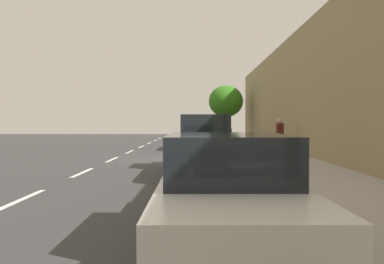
{
  "coord_description": "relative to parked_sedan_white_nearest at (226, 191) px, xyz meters",
  "views": [
    {
      "loc": [
        0.68,
        -15.7,
        1.68
      ],
      "look_at": [
        0.49,
        -0.83,
        1.27
      ],
      "focal_mm": 33.54,
      "sensor_mm": 36.0,
      "label": 1
    }
  ],
  "objects": [
    {
      "name": "ground",
      "position": [
        -1.08,
        10.87,
        -0.75
      ],
      "size": [
        69.6,
        69.6,
        0.0
      ],
      "primitive_type": "plane",
      "color": "#373737"
    },
    {
      "name": "sidewalk",
      "position": [
        2.92,
        10.87,
        -0.69
      ],
      "size": [
        3.5,
        43.5,
        0.12
      ],
      "primitive_type": "cube",
      "color": "#A6A2A2",
      "rests_on": "ground"
    },
    {
      "name": "curb_edge",
      "position": [
        1.09,
        10.87,
        -0.69
      ],
      "size": [
        0.16,
        43.5,
        0.12
      ],
      "primitive_type": "cube",
      "color": "gray",
      "rests_on": "ground"
    },
    {
      "name": "lane_stripe_centre",
      "position": [
        -4.21,
        11.22,
        -0.75
      ],
      "size": [
        0.14,
        44.2,
        0.01
      ],
      "color": "white",
      "rests_on": "ground"
    },
    {
      "name": "lane_stripe_bike_edge",
      "position": [
        -0.38,
        10.87,
        -0.75
      ],
      "size": [
        0.12,
        43.5,
        0.01
      ],
      "primitive_type": "cube",
      "color": "white",
      "rests_on": "ground"
    },
    {
      "name": "building_facade",
      "position": [
        4.92,
        10.87,
        2.43
      ],
      "size": [
        0.5,
        43.5,
        6.36
      ],
      "primitive_type": "cube",
      "color": "#97865C",
      "rests_on": "ground"
    },
    {
      "name": "parked_sedan_white_nearest",
      "position": [
        0.0,
        0.0,
        0.0
      ],
      "size": [
        1.89,
        4.42,
        1.52
      ],
      "color": "white",
      "rests_on": "ground"
    },
    {
      "name": "parked_pickup_green_second",
      "position": [
        -0.09,
        7.25,
        0.15
      ],
      "size": [
        2.12,
        5.34,
        1.95
      ],
      "color": "#1E512D",
      "rests_on": "ground"
    },
    {
      "name": "parked_suv_black_mid",
      "position": [
        -0.02,
        16.89,
        0.27
      ],
      "size": [
        2.06,
        4.74,
        1.99
      ],
      "color": "black",
      "rests_on": "ground"
    },
    {
      "name": "parked_suv_silver_far",
      "position": [
        -0.07,
        25.34,
        0.27
      ],
      "size": [
        2.0,
        4.72,
        1.99
      ],
      "color": "#B7BABF",
      "rests_on": "ground"
    },
    {
      "name": "bicycle_at_curb",
      "position": [
        0.62,
        11.31,
        -0.36
      ],
      "size": [
        1.69,
        0.69,
        0.8
      ],
      "color": "black",
      "rests_on": "ground"
    },
    {
      "name": "cyclist_with_backpack",
      "position": [
        0.85,
        10.86,
        0.33
      ],
      "size": [
        0.44,
        0.62,
        1.76
      ],
      "color": "#C6B284",
      "rests_on": "ground"
    },
    {
      "name": "street_tree_mid_block",
      "position": [
        2.31,
        28.44,
        2.83
      ],
      "size": [
        3.17,
        3.17,
        4.96
      ],
      "color": "brown",
      "rests_on": "sidewalk"
    },
    {
      "name": "pedestrian_on_phone",
      "position": [
        3.76,
        13.08,
        0.37
      ],
      "size": [
        0.44,
        0.49,
        1.75
      ],
      "color": "black",
      "rests_on": "sidewalk"
    }
  ]
}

